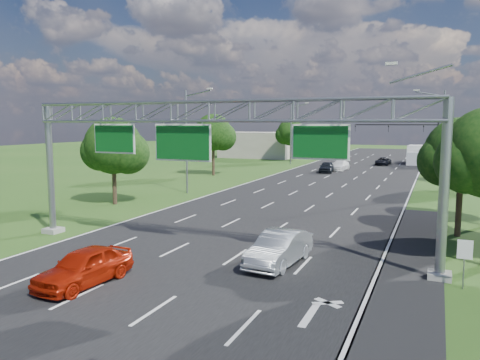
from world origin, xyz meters
The scene contains 20 objects.
ground centered at (0.00, 30.00, 0.00)m, with size 220.00×220.00×0.00m, color #274F17.
road centered at (0.00, 30.00, 0.00)m, with size 18.00×180.00×0.02m, color black.
road_flare centered at (10.20, 14.00, 0.00)m, with size 3.00×30.00×0.02m, color black.
sign_gantry centered at (0.33, 12.00, 6.89)m, with size 23.50×1.00×9.56m.
regulatory_sign centered at (12.40, 10.98, 1.51)m, with size 0.60×0.08×2.10m.
traffic_signal centered at (7.48, 65.00, 5.17)m, with size 12.21×0.24×7.00m.
streetlight_l_near centered at (-11.30, 30.00, 5.58)m, with size 2.97×0.22×10.16m.
streetlight_l_far centered at (-11.30, 65.00, 5.58)m, with size 2.97×0.22×10.16m.
streetlight_r_mid centered at (11.30, 40.00, 5.58)m, with size 2.97×0.22×10.16m.
tree_verge_la centered at (-13.92, 22.04, 4.76)m, with size 5.76×4.80×7.40m.
tree_verge_lb centered at (-15.92, 45.04, 5.41)m, with size 5.76×4.80×8.06m.
tree_verge_lc centered at (-12.92, 70.04, 4.98)m, with size 5.76×4.80×7.62m.
tree_verge_re centered at (14.08, 78.04, 5.20)m, with size 5.76×4.80×7.84m.
building_left centered at (-22.00, 78.00, 2.50)m, with size 14.00×10.00×5.00m, color gray.
red_coupe centered at (-2.52, 5.23, 0.80)m, with size 1.89×4.70×1.60m, color #AE1C08.
silver_sedan centered at (4.26, 11.23, 0.82)m, with size 1.73×4.96×1.64m, color #A8AFB4.
car_queue_a centered at (-1.98, 58.18, 0.72)m, with size 2.02×4.98×1.44m, color white.
car_queue_b centered at (2.93, 69.32, 0.62)m, with size 2.07×4.49×1.25m, color black.
car_queue_c centered at (-3.07, 54.42, 0.75)m, with size 1.78×4.42×1.51m, color black.
box_truck centered at (7.60, 74.26, 1.47)m, with size 2.53×8.15×3.06m.
Camera 1 is at (11.19, -9.99, 6.91)m, focal length 35.00 mm.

